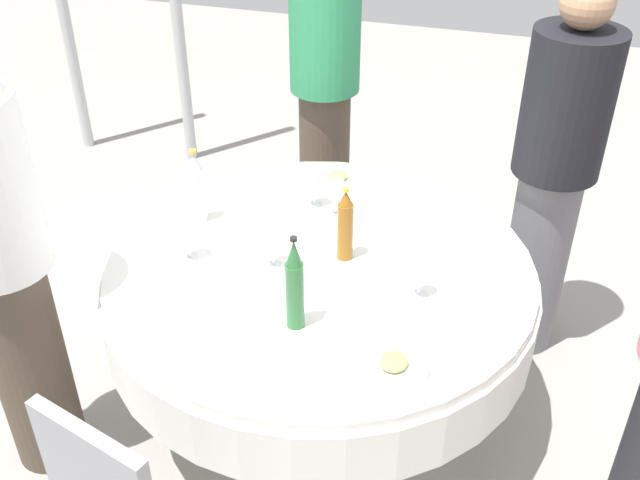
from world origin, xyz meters
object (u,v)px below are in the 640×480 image
Objects in this scene: person_rear at (553,174)px; person_near at (1,264)px; bottle_green_rear at (295,286)px; plate_front at (183,323)px; bottle_amber_far at (345,226)px; plate_south at (394,365)px; wine_glass_left at (273,242)px; person_far at (325,91)px; dining_table at (320,294)px; wine_glass_mid at (315,184)px; wine_glass_west at (336,191)px; plate_left at (338,179)px; wine_glass_east at (421,272)px; wine_glass_near at (188,234)px; bottle_clear_outer at (197,188)px.

person_near is (-1.21, 1.69, 0.03)m from person_rear.
plate_front is (-0.11, 0.34, -0.15)m from bottle_green_rear.
person_near is at bearing 119.35° from bottle_amber_far.
plate_south is (-0.10, -0.34, -0.15)m from bottle_green_rear.
person_far is (1.29, 0.20, 0.02)m from wine_glass_left.
wine_glass_mid is (0.37, 0.14, 0.24)m from dining_table.
wine_glass_mid is at bearing 67.64° from wine_glass_west.
person_near reaches higher than wine_glass_left.
wine_glass_west reaches higher than plate_left.
wine_glass_east is at bearing -135.02° from wine_glass_west.
wine_glass_near is 0.39m from plate_front.
bottle_amber_far is (-0.07, -0.61, -0.01)m from bottle_clear_outer.
person_near is (-0.05, 0.61, 0.14)m from plate_front.
bottle_clear_outer is at bearing 62.95° from wine_glass_left.
wine_glass_east is at bearing -144.40° from plate_left.
bottle_clear_outer is 2.26× the size of wine_glass_left.
plate_south is 0.13× the size of person_rear.
bottle_amber_far is 0.94m from person_rear.
bottle_clear_outer is 0.93m from wine_glass_east.
bottle_amber_far reaches higher than dining_table.
dining_table is at bearing -90.00° from person_rear.
person_far reaches higher than plate_south.
bottle_amber_far is 1.35× the size of plate_front.
person_rear reaches higher than bottle_clear_outer.
dining_table is at bearing -76.04° from wine_glass_near.
plate_left is at bearing -4.31° from wine_glass_left.
bottle_clear_outer is 0.53m from wine_glass_west.
plate_front is at bearing 157.31° from wine_glass_left.
wine_glass_west reaches higher than wine_glass_mid.
dining_table is 7.33× the size of plate_front.
person_far is at bearing 20.29° from bottle_amber_far.
plate_south is 0.13× the size of person_far.
person_rear reaches higher than plate_south.
wine_glass_west is 0.66× the size of plate_south.
person_near is at bearing 142.95° from plate_left.
person_rear reaches higher than wine_glass_near.
wine_glass_left is at bearing 118.05° from bottle_amber_far.
dining_table is 11.54× the size of wine_glass_east.
person_rear is (0.78, -0.39, 0.02)m from wine_glass_east.
person_far reaches higher than plate_front.
dining_table is 1.30m from person_far.
bottle_amber_far is at bearing -96.83° from bottle_clear_outer.
bottle_green_rear reaches higher than plate_south.
plate_south is at bearing -112.37° from wine_glass_near.
person_rear is at bearing -70.14° from wine_glass_mid.
wine_glass_west reaches higher than plate_south.
person_rear is 1.23m from person_far.
person_near is (-0.64, 0.40, 0.00)m from bottle_clear_outer.
wine_glass_near is (-0.17, 0.53, -0.03)m from bottle_amber_far.
wine_glass_east reaches higher than plate_left.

